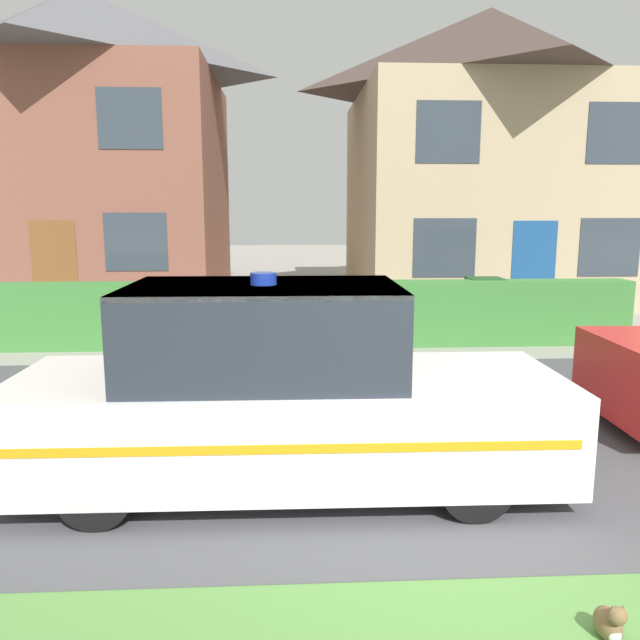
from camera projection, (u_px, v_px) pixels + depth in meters
name	position (u px, v px, depth m)	size (l,w,h in m)	color
road_strip	(405.00, 424.00, 6.84)	(28.00, 5.82, 0.01)	#4C4C51
garden_hedge	(287.00, 314.00, 10.72)	(11.97, 0.54, 1.12)	#3D7F38
police_car	(281.00, 395.00, 5.22)	(4.56, 1.63, 1.81)	black
cat	(610.00, 623.00, 3.40)	(0.16, 0.29, 0.26)	brown
house_left	(87.00, 145.00, 16.55)	(7.18, 6.55, 7.94)	brown
house_right	(485.00, 154.00, 16.76)	(7.17, 7.01, 7.51)	tan
wheelie_bin	(484.00, 309.00, 11.22)	(0.62, 0.58, 1.14)	#23662D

